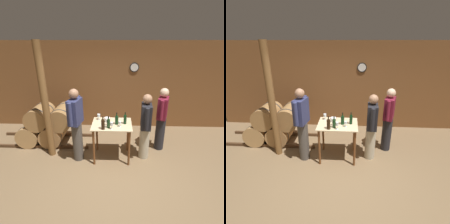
% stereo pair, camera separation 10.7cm
% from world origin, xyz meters
% --- Properties ---
extents(ground_plane, '(14.00, 14.00, 0.00)m').
position_xyz_m(ground_plane, '(0.00, 0.00, 0.00)').
color(ground_plane, brown).
extents(back_wall, '(8.40, 0.08, 2.70)m').
position_xyz_m(back_wall, '(0.00, 2.50, 1.35)').
color(back_wall, brown).
rests_on(back_wall, ground_plane).
extents(barrel_rack, '(2.62, 0.82, 1.09)m').
position_xyz_m(barrel_rack, '(-1.95, 1.37, 0.53)').
color(barrel_rack, '#4C331E').
rests_on(barrel_rack, ground_plane).
extents(tasting_table, '(0.91, 0.71, 0.91)m').
position_xyz_m(tasting_table, '(-0.15, 0.72, 0.71)').
color(tasting_table, beige).
rests_on(tasting_table, ground_plane).
extents(wooden_post, '(0.16, 0.16, 2.70)m').
position_xyz_m(wooden_post, '(-1.66, 0.78, 1.35)').
color(wooden_post, brown).
rests_on(wooden_post, ground_plane).
extents(wine_bottle_far_left, '(0.08, 0.08, 0.29)m').
position_xyz_m(wine_bottle_far_left, '(-0.33, 0.45, 1.02)').
color(wine_bottle_far_left, black).
rests_on(wine_bottle_far_left, tasting_table).
extents(wine_bottle_left, '(0.07, 0.07, 0.27)m').
position_xyz_m(wine_bottle_left, '(-0.21, 0.52, 1.01)').
color(wine_bottle_left, '#193819').
rests_on(wine_bottle_left, tasting_table).
extents(wine_bottle_center, '(0.08, 0.08, 0.29)m').
position_xyz_m(wine_bottle_center, '(-0.04, 0.70, 1.02)').
color(wine_bottle_center, black).
rests_on(wine_bottle_center, tasting_table).
extents(wine_bottle_right, '(0.07, 0.07, 0.28)m').
position_xyz_m(wine_bottle_right, '(0.15, 0.74, 1.02)').
color(wine_bottle_right, black).
rests_on(wine_bottle_right, tasting_table).
extents(wine_glass_near_left, '(0.07, 0.07, 0.15)m').
position_xyz_m(wine_glass_near_left, '(-0.47, 0.93, 1.01)').
color(wine_glass_near_left, silver).
rests_on(wine_glass_near_left, tasting_table).
extents(wine_glass_near_center, '(0.06, 0.06, 0.13)m').
position_xyz_m(wine_glass_near_center, '(-0.24, 0.65, 1.00)').
color(wine_glass_near_center, silver).
rests_on(wine_glass_near_center, tasting_table).
extents(wine_glass_near_right, '(0.06, 0.06, 0.16)m').
position_xyz_m(wine_glass_near_right, '(-0.14, 0.46, 1.03)').
color(wine_glass_near_right, silver).
rests_on(wine_glass_near_right, tasting_table).
extents(wine_glass_far_side, '(0.06, 0.06, 0.13)m').
position_xyz_m(wine_glass_far_side, '(0.03, 0.58, 1.00)').
color(wine_glass_far_side, silver).
rests_on(wine_glass_far_side, tasting_table).
extents(ice_bucket, '(0.14, 0.14, 0.11)m').
position_xyz_m(ice_bucket, '(-0.26, 0.82, 0.96)').
color(ice_bucket, white).
rests_on(ice_bucket, tasting_table).
extents(person_host, '(0.25, 0.59, 1.60)m').
position_xyz_m(person_host, '(0.63, 0.76, 0.85)').
color(person_host, '#B7AD93').
rests_on(person_host, ground_plane).
extents(person_visitor_with_scarf, '(0.29, 0.58, 1.75)m').
position_xyz_m(person_visitor_with_scarf, '(-0.95, 0.63, 0.93)').
color(person_visitor_with_scarf, '#4C4742').
rests_on(person_visitor_with_scarf, ground_plane).
extents(person_visitor_bearded, '(0.34, 0.56, 1.64)m').
position_xyz_m(person_visitor_bearded, '(1.08, 1.16, 0.87)').
color(person_visitor_bearded, '#232328').
rests_on(person_visitor_bearded, ground_plane).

